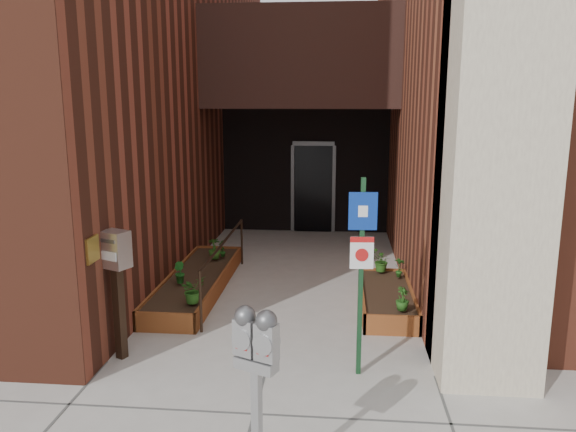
# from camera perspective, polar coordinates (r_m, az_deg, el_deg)

# --- Properties ---
(ground) EXTENTS (80.00, 80.00, 0.00)m
(ground) POSITION_cam_1_polar(r_m,az_deg,el_deg) (7.04, -2.19, -15.25)
(ground) COLOR #9E9991
(ground) RESTS_ON ground
(architecture) EXTENTS (20.00, 14.60, 10.00)m
(architecture) POSITION_cam_1_polar(r_m,az_deg,el_deg) (13.26, 0.91, 19.56)
(architecture) COLOR maroon
(architecture) RESTS_ON ground
(planter_left) EXTENTS (0.90, 3.60, 0.30)m
(planter_left) POSITION_cam_1_polar(r_m,az_deg,el_deg) (9.72, -9.25, -6.72)
(planter_left) COLOR brown
(planter_left) RESTS_ON ground
(planter_right) EXTENTS (0.80, 2.20, 0.30)m
(planter_right) POSITION_cam_1_polar(r_m,az_deg,el_deg) (8.98, 9.96, -8.32)
(planter_right) COLOR brown
(planter_right) RESTS_ON ground
(handrail) EXTENTS (0.04, 3.34, 0.90)m
(handrail) POSITION_cam_1_polar(r_m,az_deg,el_deg) (9.38, -6.49, -3.40)
(handrail) COLOR black
(handrail) RESTS_ON ground
(parking_meter) EXTENTS (0.38, 0.26, 1.64)m
(parking_meter) POSITION_cam_1_polar(r_m,az_deg,el_deg) (4.48, -3.27, -13.76)
(parking_meter) COLOR gray
(parking_meter) RESTS_ON ground
(sign_post) EXTENTS (0.32, 0.08, 2.35)m
(sign_post) POSITION_cam_1_polar(r_m,az_deg,el_deg) (6.44, 7.48, -4.12)
(sign_post) COLOR #153A1E
(sign_post) RESTS_ON ground
(payment_dropbox) EXTENTS (0.40, 0.35, 1.64)m
(payment_dropbox) POSITION_cam_1_polar(r_m,az_deg,el_deg) (7.18, -17.04, -5.03)
(payment_dropbox) COLOR black
(payment_dropbox) RESTS_ON ground
(shrub_left_a) EXTENTS (0.49, 0.49, 0.39)m
(shrub_left_a) POSITION_cam_1_polar(r_m,az_deg,el_deg) (8.29, -9.66, -7.39)
(shrub_left_a) COLOR #29611B
(shrub_left_a) RESTS_ON planter_left
(shrub_left_b) EXTENTS (0.27, 0.27, 0.34)m
(shrub_left_b) POSITION_cam_1_polar(r_m,az_deg,el_deg) (9.20, -10.99, -5.65)
(shrub_left_b) COLOR #1A5B1A
(shrub_left_b) RESTS_ON planter_left
(shrub_left_c) EXTENTS (0.26, 0.26, 0.39)m
(shrub_left_c) POSITION_cam_1_polar(r_m,az_deg,el_deg) (10.44, -7.49, -3.28)
(shrub_left_c) COLOR #295D1A
(shrub_left_c) RESTS_ON planter_left
(shrub_left_d) EXTENTS (0.24, 0.24, 0.33)m
(shrub_left_d) POSITION_cam_1_polar(r_m,az_deg,el_deg) (10.55, -6.69, -3.25)
(shrub_left_d) COLOR #1A5217
(shrub_left_d) RESTS_ON planter_left
(shrub_right_a) EXTENTS (0.26, 0.26, 0.33)m
(shrub_right_a) POSITION_cam_1_polar(r_m,az_deg,el_deg) (8.07, 11.55, -8.23)
(shrub_right_a) COLOR #225418
(shrub_right_a) RESTS_ON planter_right
(shrub_right_b) EXTENTS (0.24, 0.24, 0.34)m
(shrub_right_b) POSITION_cam_1_polar(r_m,az_deg,el_deg) (9.49, 11.25, -5.12)
(shrub_right_b) COLOR #225F1B
(shrub_right_b) RESTS_ON planter_right
(shrub_right_c) EXTENTS (0.48, 0.48, 0.38)m
(shrub_right_c) POSITION_cam_1_polar(r_m,az_deg,el_deg) (9.72, 9.43, -4.52)
(shrub_right_c) COLOR #2C611B
(shrub_right_c) RESTS_ON planter_right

